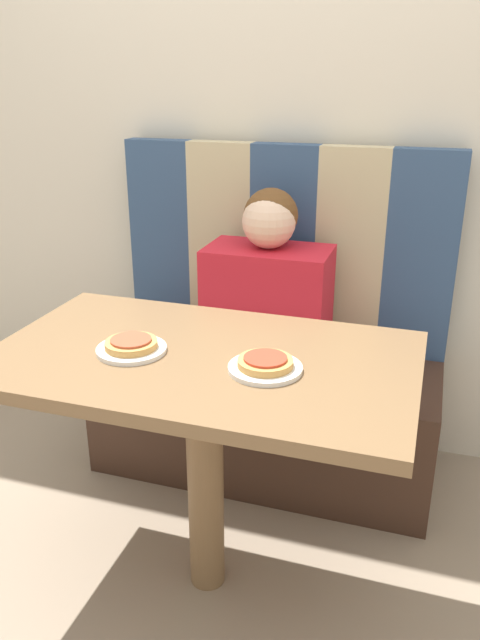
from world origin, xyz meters
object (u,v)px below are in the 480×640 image
Objects in this scene: person at (268,288)px; pizza_right at (265,362)px; plate_right at (265,368)px; pizza_left at (131,343)px; plate_left at (132,349)px.

pizza_right is (0.18, -0.66, 0.05)m from person.
person is 4.58× the size of pizza_right.
plate_right is at bearing 0.00° from pizza_right.
person is 4.58× the size of pizza_left.
person is 3.43× the size of plate_right.
person is 0.69m from plate_left.
plate_right is at bearing 0.00° from pizza_left.
pizza_left reaches higher than plate_left.
person reaches higher than pizza_right.
pizza_left is 0.35m from pizza_right.
pizza_left reaches higher than plate_right.
pizza_right is (0.35, 0.00, 0.02)m from plate_left.
pizza_right reaches higher than plate_left.
person reaches higher than plate_left.
plate_left is 1.34× the size of pizza_right.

